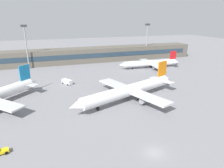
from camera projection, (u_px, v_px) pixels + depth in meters
The scene contains 7 objects.
ground_plane at pixel (104, 92), 81.70m from camera, with size 400.00×400.00×0.00m, color gray.
terminal_building at pixel (79, 55), 131.40m from camera, with size 155.68×12.13×9.00m.
airplane_near at pixel (129, 91), 73.01m from camera, with size 45.35×32.48×11.67m.
airplane_far at pixel (150, 63), 117.77m from camera, with size 37.25×26.00×9.20m.
service_van_white at pixel (67, 82), 90.62m from camera, with size 4.46×5.47×2.08m.
floodlight_tower_west at pixel (26, 44), 112.32m from camera, with size 3.20×0.80×24.19m.
floodlight_tower_east at pixel (147, 39), 137.37m from camera, with size 3.20×0.80×23.75m.
Camera 1 is at (-21.03, -33.54, 29.07)m, focal length 32.98 mm.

